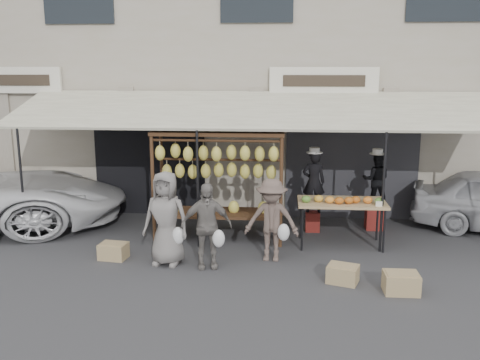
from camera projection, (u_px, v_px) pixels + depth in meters
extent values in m
plane|color=#2D2D30|center=(246.00, 270.00, 9.31)|extent=(90.00, 90.00, 0.00)
cube|color=#A89E91|center=(262.00, 64.00, 14.90)|extent=(24.00, 6.00, 7.00)
cube|color=#232328|center=(351.00, 165.00, 12.25)|extent=(3.00, 0.10, 2.50)
cube|color=black|center=(150.00, 162.00, 12.60)|extent=(2.60, 0.10, 2.50)
cube|color=silver|center=(324.00, 81.00, 11.84)|extent=(2.40, 0.10, 0.60)
cube|color=silver|center=(19.00, 80.00, 12.37)|extent=(2.00, 0.10, 0.60)
cube|color=beige|center=(253.00, 109.00, 11.00)|extent=(10.00, 2.34, 0.63)
cylinder|color=black|center=(22.00, 187.00, 10.53)|extent=(0.05, 0.05, 2.30)
cylinder|color=black|center=(198.00, 190.00, 10.26)|extent=(0.05, 0.05, 2.30)
cylinder|color=black|center=(383.00, 193.00, 9.99)|extent=(0.05, 0.05, 2.30)
cylinder|color=black|center=(153.00, 190.00, 10.45)|extent=(0.07, 0.07, 2.20)
cylinder|color=black|center=(281.00, 192.00, 10.26)|extent=(0.07, 0.07, 2.20)
cylinder|color=black|center=(162.00, 181.00, 11.23)|extent=(0.07, 0.07, 2.20)
cylinder|color=black|center=(281.00, 183.00, 11.04)|extent=(0.07, 0.07, 2.20)
cube|color=black|center=(218.00, 132.00, 10.51)|extent=(2.60, 0.90, 0.07)
cylinder|color=black|center=(216.00, 141.00, 10.20)|extent=(2.50, 0.05, 0.05)
cylinder|color=black|center=(220.00, 136.00, 10.88)|extent=(2.50, 0.05, 0.05)
cylinder|color=black|center=(219.00, 160.00, 10.63)|extent=(2.50, 0.05, 0.05)
cube|color=black|center=(219.00, 213.00, 10.86)|extent=(2.50, 0.80, 0.05)
ellipsoid|color=#DCC953|center=(160.00, 153.00, 10.34)|extent=(0.20, 0.18, 0.30)
ellipsoid|color=#DCC953|center=(175.00, 151.00, 10.46)|extent=(0.20, 0.18, 0.30)
ellipsoid|color=#DCC953|center=(188.00, 154.00, 10.30)|extent=(0.20, 0.18, 0.30)
ellipsoid|color=#DCC953|center=(203.00, 153.00, 10.42)|extent=(0.20, 0.18, 0.30)
ellipsoid|color=#DCC953|center=(216.00, 154.00, 10.25)|extent=(0.20, 0.18, 0.30)
ellipsoid|color=#DCC953|center=(231.00, 152.00, 10.38)|extent=(0.20, 0.18, 0.30)
ellipsoid|color=#DCC953|center=(245.00, 153.00, 10.21)|extent=(0.20, 0.18, 0.30)
ellipsoid|color=#DCC953|center=(260.00, 154.00, 10.34)|extent=(0.20, 0.18, 0.30)
ellipsoid|color=#DCC953|center=(274.00, 154.00, 10.17)|extent=(0.20, 0.18, 0.30)
ellipsoid|color=#DCC953|center=(167.00, 171.00, 10.76)|extent=(0.20, 0.18, 0.30)
ellipsoid|color=#DCC953|center=(180.00, 171.00, 10.74)|extent=(0.20, 0.18, 0.30)
ellipsoid|color=#DCC953|center=(193.00, 172.00, 10.72)|extent=(0.20, 0.18, 0.30)
ellipsoid|color=#DCC953|center=(206.00, 171.00, 10.70)|extent=(0.20, 0.18, 0.30)
ellipsoid|color=#DCC953|center=(219.00, 170.00, 10.68)|extent=(0.20, 0.18, 0.30)
ellipsoid|color=#DCC953|center=(232.00, 170.00, 10.65)|extent=(0.20, 0.18, 0.30)
ellipsoid|color=#DCC953|center=(245.00, 172.00, 10.64)|extent=(0.20, 0.18, 0.30)
ellipsoid|color=#DCC953|center=(258.00, 171.00, 10.62)|extent=(0.20, 0.18, 0.30)
ellipsoid|color=#DCC953|center=(271.00, 173.00, 10.60)|extent=(0.20, 0.18, 0.30)
cube|color=tan|center=(342.00, 202.00, 10.41)|extent=(1.70, 0.90, 0.05)
cylinder|color=black|center=(302.00, 229.00, 10.20)|extent=(0.04, 0.04, 0.85)
cylinder|color=black|center=(384.00, 231.00, 10.08)|extent=(0.04, 0.04, 0.85)
cylinder|color=black|center=(301.00, 218.00, 10.92)|extent=(0.04, 0.04, 0.85)
cylinder|color=black|center=(377.00, 220.00, 10.80)|extent=(0.04, 0.04, 0.85)
ellipsoid|color=#598C33|center=(306.00, 199.00, 10.27)|extent=(0.18, 0.14, 0.14)
ellipsoid|color=gold|center=(319.00, 199.00, 10.31)|extent=(0.18, 0.14, 0.14)
ellipsoid|color=orange|center=(330.00, 200.00, 10.22)|extent=(0.18, 0.14, 0.14)
ellipsoid|color=#B25919|center=(339.00, 201.00, 10.16)|extent=(0.18, 0.14, 0.14)
ellipsoid|color=#B25919|center=(349.00, 200.00, 10.17)|extent=(0.18, 0.14, 0.14)
ellipsoid|color=#B25919|center=(356.00, 200.00, 10.23)|extent=(0.18, 0.14, 0.14)
ellipsoid|color=orange|center=(368.00, 200.00, 10.21)|extent=(0.18, 0.14, 0.14)
ellipsoid|color=#598C33|center=(379.00, 201.00, 10.12)|extent=(0.18, 0.14, 0.14)
imported|color=black|center=(314.00, 182.00, 11.27)|extent=(0.49, 0.33, 1.32)
imported|color=black|center=(376.00, 180.00, 11.40)|extent=(0.62, 0.51, 1.19)
imported|color=slate|center=(166.00, 218.00, 9.43)|extent=(0.91, 0.67, 1.69)
imported|color=slate|center=(206.00, 226.00, 9.29)|extent=(0.95, 0.54, 1.52)
imported|color=brown|center=(272.00, 220.00, 9.63)|extent=(1.02, 0.64, 1.52)
cube|color=maroon|center=(312.00, 221.00, 11.46)|extent=(0.35, 0.35, 0.42)
cube|color=maroon|center=(374.00, 218.00, 11.58)|extent=(0.39, 0.39, 0.50)
cube|color=tan|center=(343.00, 274.00, 8.75)|extent=(0.58, 0.51, 0.29)
cube|color=tan|center=(401.00, 283.00, 8.36)|extent=(0.53, 0.41, 0.32)
cube|color=tan|center=(113.00, 251.00, 9.83)|extent=(0.53, 0.43, 0.29)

